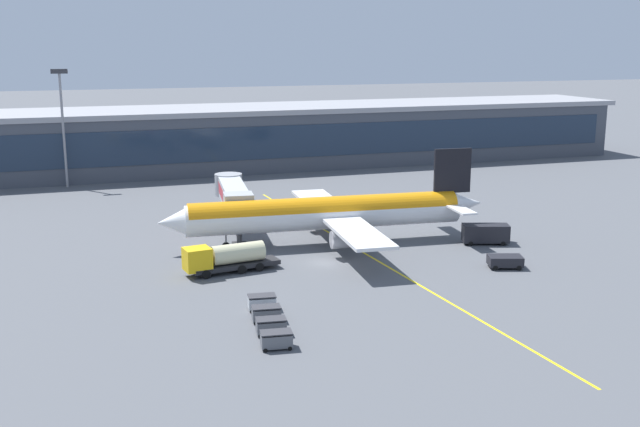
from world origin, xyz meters
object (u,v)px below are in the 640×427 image
pushback_tug (504,261)px  baggage_cart_2 (266,313)px  baggage_cart_0 (276,339)px  main_airliner (328,213)px  lavatory_truck (487,233)px  fuel_tanker (225,258)px  baggage_cart_1 (271,326)px  baggage_cart_3 (262,302)px

pushback_tug → baggage_cart_2: (-30.08, -7.89, -0.07)m
pushback_tug → baggage_cart_2: size_ratio=1.53×
baggage_cart_0 → baggage_cart_2: 6.40m
main_airliner → lavatory_truck: bearing=-18.7°
fuel_tanker → baggage_cart_2: size_ratio=3.91×
fuel_tanker → pushback_tug: 31.61m
lavatory_truck → baggage_cart_1: 40.08m
baggage_cart_3 → baggage_cart_2: bearing=-97.2°
fuel_tanker → baggage_cart_0: size_ratio=3.91×
lavatory_truck → baggage_cart_3: (-33.28, -14.73, -0.64)m
main_airliner → fuel_tanker: bearing=-151.3°
fuel_tanker → baggage_cart_3: (0.81, -13.04, -0.96)m
main_airliner → baggage_cart_0: main_airliner is taller
main_airliner → baggage_cart_2: size_ratio=15.05×
baggage_cart_0 → baggage_cart_1: 3.20m
pushback_tug → lavatory_truck: 10.66m
baggage_cart_3 → main_airliner: bearing=56.4°
lavatory_truck → baggage_cart_0: 42.17m
baggage_cart_1 → pushback_tug: bearing=19.9°
baggage_cart_2 → fuel_tanker: bearing=91.4°
baggage_cart_1 → lavatory_truck: bearing=31.7°
baggage_cart_2 → baggage_cart_3: bearing=82.8°
baggage_cart_1 → baggage_cart_2: bearing=82.8°
main_airliner → fuel_tanker: main_airliner is taller
baggage_cart_3 → baggage_cart_1: bearing=-97.2°
baggage_cart_1 → baggage_cart_3: same height
fuel_tanker → baggage_cart_0: bearing=-91.0°
fuel_tanker → baggage_cart_0: 22.58m
main_airliner → baggage_cart_3: size_ratio=15.05×
baggage_cart_1 → fuel_tanker: bearing=90.0°
baggage_cart_0 → fuel_tanker: bearing=89.0°
lavatory_truck → baggage_cart_2: size_ratio=2.21×
pushback_tug → baggage_cart_3: size_ratio=1.53×
main_airliner → baggage_cart_1: size_ratio=15.05×
fuel_tanker → baggage_cart_3: size_ratio=3.91×
main_airliner → baggage_cart_2: main_airliner is taller
lavatory_truck → baggage_cart_1: (-34.09, -21.08, -0.64)m
main_airliner → fuel_tanker: (-14.91, -8.18, -2.31)m
baggage_cart_1 → baggage_cart_2: (0.40, 3.17, 0.00)m
lavatory_truck → baggage_cart_1: lavatory_truck is taller
fuel_tanker → lavatory_truck: 34.13m
fuel_tanker → baggage_cart_1: (0.00, -19.39, -0.96)m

